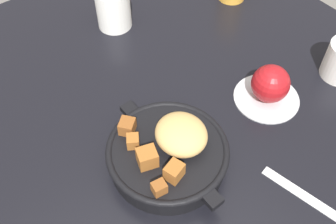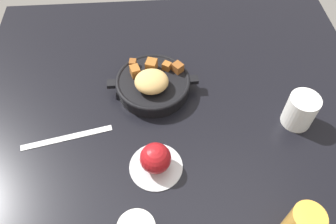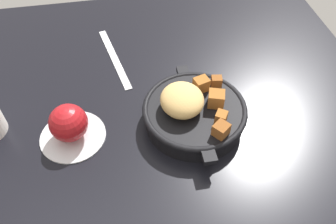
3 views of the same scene
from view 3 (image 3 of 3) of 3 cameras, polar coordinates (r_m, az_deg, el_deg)
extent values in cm
cube|color=black|center=(65.57, -1.48, -6.83)|extent=(108.42, 98.71, 2.40)
cylinder|color=black|center=(67.27, 4.37, -0.44)|extent=(19.41, 19.41, 4.12)
torus|color=black|center=(65.96, 4.45, 0.53)|extent=(20.22, 20.22, 1.20)
cube|color=black|center=(73.57, 2.49, 6.67)|extent=(2.64, 2.40, 1.20)
cube|color=black|center=(59.87, 6.84, -7.39)|extent=(2.64, 2.40, 1.20)
ellipsoid|color=tan|center=(63.83, 2.36, 2.01)|extent=(8.80, 8.19, 4.53)
cube|color=#935623|center=(65.64, 8.00, 2.17)|extent=(3.56, 3.72, 3.01)
cube|color=#935623|center=(68.22, 5.54, 4.59)|extent=(3.03, 3.32, 2.76)
cube|color=#935623|center=(63.36, 8.82, -0.85)|extent=(2.83, 2.79, 2.10)
cube|color=brown|center=(69.71, 8.05, 5.06)|extent=(2.10, 2.31, 2.05)
cube|color=brown|center=(61.31, 8.79, -2.91)|extent=(3.51, 3.54, 2.42)
cylinder|color=#B7BABF|center=(68.54, -15.49, -3.81)|extent=(12.55, 12.55, 0.60)
sphere|color=maroon|center=(65.59, -16.17, -1.76)|extent=(7.18, 7.18, 7.18)
cube|color=silver|center=(83.06, -8.89, 8.87)|extent=(22.31, 6.18, 0.36)
camera|label=1|loc=(0.78, 25.09, 49.56)|focal=42.11mm
camera|label=2|loc=(0.66, -81.77, 33.47)|focal=36.05mm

